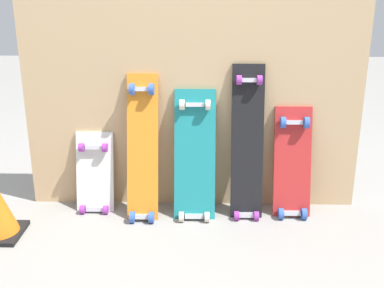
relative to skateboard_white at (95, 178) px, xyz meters
name	(u,v)px	position (x,y,z in m)	size (l,w,h in m)	color
ground_plane	(192,207)	(0.58, 0.03, -0.20)	(12.00, 12.00, 0.00)	gray
plywood_wall_panel	(193,80)	(0.58, 0.10, 0.57)	(1.96, 0.04, 1.54)	tan
skateboard_white	(95,178)	(0.00, 0.00, 0.00)	(0.22, 0.18, 0.54)	silver
skateboard_orange	(142,153)	(0.30, -0.05, 0.18)	(0.18, 0.29, 0.88)	orange
skateboard_teal	(195,161)	(0.60, -0.04, 0.13)	(0.24, 0.27, 0.80)	#197A7F
skateboard_black	(247,148)	(0.90, -0.03, 0.20)	(0.18, 0.24, 0.94)	black
skateboard_red	(292,168)	(1.16, -0.02, 0.08)	(0.21, 0.23, 0.69)	#B22626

